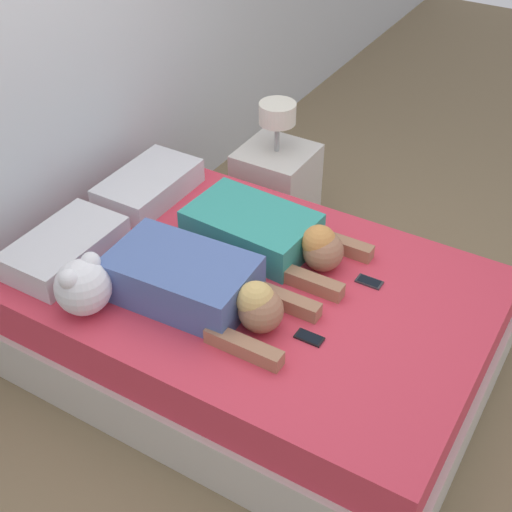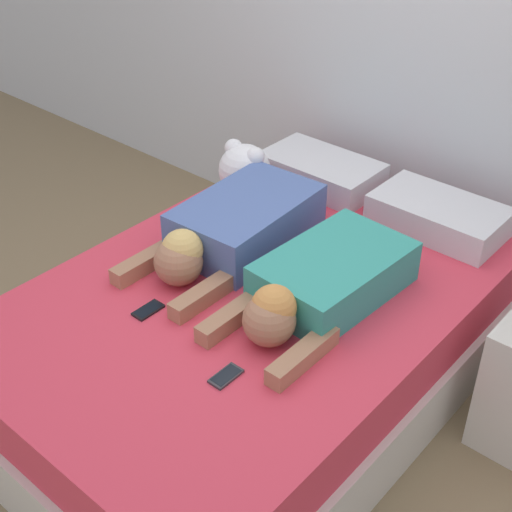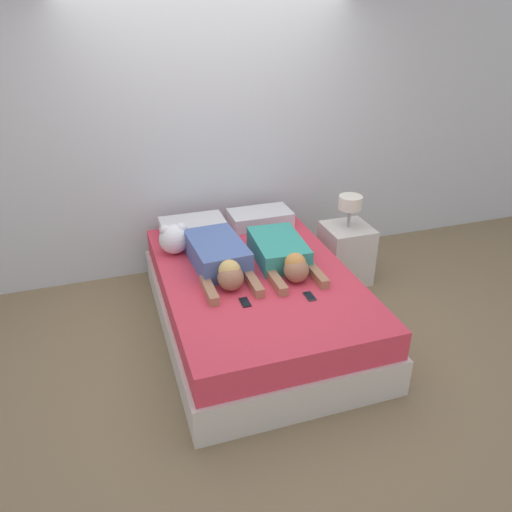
{
  "view_description": "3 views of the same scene",
  "coord_description": "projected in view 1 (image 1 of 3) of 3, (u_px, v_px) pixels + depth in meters",
  "views": [
    {
      "loc": [
        -2.2,
        -1.31,
        2.67
      ],
      "look_at": [
        0.0,
        0.0,
        0.68
      ],
      "focal_mm": 50.0,
      "sensor_mm": 36.0,
      "label": 1
    },
    {
      "loc": [
        1.51,
        -1.74,
        2.24
      ],
      "look_at": [
        0.0,
        0.0,
        0.68
      ],
      "focal_mm": 50.0,
      "sensor_mm": 36.0,
      "label": 2
    },
    {
      "loc": [
        -1.07,
        -3.27,
        2.5
      ],
      "look_at": [
        0.0,
        0.0,
        0.68
      ],
      "focal_mm": 35.0,
      "sensor_mm": 36.0,
      "label": 3
    }
  ],
  "objects": [
    {
      "name": "person_right",
      "position": [
        270.0,
        234.0,
        3.48
      ],
      "size": [
        0.42,
        0.9,
        0.23
      ],
      "color": "teal",
      "rests_on": "bed"
    },
    {
      "name": "ground_plane",
      "position": [
        256.0,
        360.0,
        3.66
      ],
      "size": [
        12.0,
        12.0,
        0.0
      ],
      "primitive_type": "plane",
      "color": "#7F6B4C"
    },
    {
      "name": "pillow_head_right",
      "position": [
        149.0,
        185.0,
        3.87
      ],
      "size": [
        0.58,
        0.34,
        0.14
      ],
      "color": "silver",
      "rests_on": "bed"
    },
    {
      "name": "person_left",
      "position": [
        199.0,
        285.0,
        3.15
      ],
      "size": [
        0.43,
        0.94,
        0.23
      ],
      "color": "#4C66A5",
      "rests_on": "bed"
    },
    {
      "name": "nightstand",
      "position": [
        276.0,
        186.0,
        4.39
      ],
      "size": [
        0.42,
        0.42,
        0.87
      ],
      "color": "beige",
      "rests_on": "ground_plane"
    },
    {
      "name": "bed",
      "position": [
        256.0,
        323.0,
        3.5
      ],
      "size": [
        1.51,
        2.21,
        0.53
      ],
      "color": "beige",
      "rests_on": "ground_plane"
    },
    {
      "name": "pillow_head_left",
      "position": [
        65.0,
        248.0,
        3.42
      ],
      "size": [
        0.58,
        0.34,
        0.14
      ],
      "color": "silver",
      "rests_on": "bed"
    },
    {
      "name": "cell_phone_right",
      "position": [
        369.0,
        282.0,
        3.32
      ],
      "size": [
        0.06,
        0.12,
        0.01
      ],
      "color": "#2D2D33",
      "rests_on": "bed"
    },
    {
      "name": "wall_back",
      "position": [
        29.0,
        69.0,
        3.36
      ],
      "size": [
        12.0,
        0.06,
        2.6
      ],
      "color": "silver",
      "rests_on": "ground_plane"
    },
    {
      "name": "plush_toy",
      "position": [
        83.0,
        286.0,
        3.1
      ],
      "size": [
        0.25,
        0.25,
        0.27
      ],
      "color": "white",
      "rests_on": "bed"
    },
    {
      "name": "cell_phone_left",
      "position": [
        309.0,
        338.0,
        3.03
      ],
      "size": [
        0.06,
        0.12,
        0.01
      ],
      "color": "black",
      "rests_on": "bed"
    }
  ]
}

